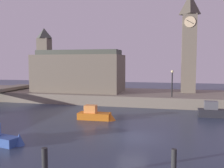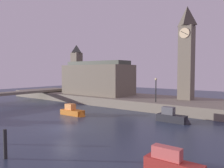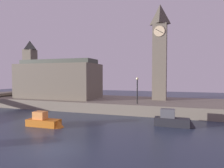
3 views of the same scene
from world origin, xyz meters
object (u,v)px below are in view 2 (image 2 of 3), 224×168
object	(u,v)px
streetlamp	(156,87)
mooring_post_right	(5,144)
clock_tower	(187,52)
parliament_hall	(96,78)
boat_dinghy_red	(176,165)
boat_barge_dark	(174,117)
boat_patrol_orange	(74,112)

from	to	relation	value
streetlamp	mooring_post_right	bearing A→B (deg)	-89.40
streetlamp	mooring_post_right	xyz separation A→B (m)	(0.25, -23.75, -2.77)
clock_tower	parliament_hall	distance (m)	18.72
boat_dinghy_red	clock_tower	bearing A→B (deg)	108.68
clock_tower	boat_dinghy_red	xyz separation A→B (m)	(8.40, -24.84, -8.94)
streetlamp	mooring_post_right	distance (m)	23.91
boat_dinghy_red	boat_barge_dark	bearing A→B (deg)	113.26
parliament_hall	boat_patrol_orange	size ratio (longest dim) A/B	3.41
clock_tower	boat_patrol_orange	xyz separation A→B (m)	(-10.35, -15.79, -9.02)
mooring_post_right	boat_barge_dark	xyz separation A→B (m)	(4.84, 18.48, -0.43)
parliament_hall	boat_patrol_orange	distance (m)	15.96
parliament_hall	boat_dinghy_red	size ratio (longest dim) A/B	3.58
clock_tower	boat_patrol_orange	distance (m)	20.92
streetlamp	mooring_post_right	size ratio (longest dim) A/B	1.75
mooring_post_right	boat_dinghy_red	size ratio (longest dim) A/B	0.52
boat_barge_dark	boat_dinghy_red	size ratio (longest dim) A/B	1.04
streetlamp	boat_patrol_orange	size ratio (longest dim) A/B	0.87
mooring_post_right	boat_barge_dark	bearing A→B (deg)	75.31
streetlamp	boat_dinghy_red	bearing A→B (deg)	-59.85
clock_tower	mooring_post_right	world-z (taller)	clock_tower
boat_dinghy_red	mooring_post_right	bearing A→B (deg)	-154.51
parliament_hall	boat_barge_dark	size ratio (longest dim) A/B	3.45
boat_barge_dark	parliament_hall	bearing A→B (deg)	156.48
boat_barge_dark	clock_tower	bearing A→B (deg)	102.97
mooring_post_right	boat_barge_dark	world-z (taller)	mooring_post_right
streetlamp	boat_patrol_orange	bearing A→B (deg)	-129.30
boat_patrol_orange	boat_barge_dark	size ratio (longest dim) A/B	1.01
streetlamp	boat_barge_dark	bearing A→B (deg)	-46.01
parliament_hall	boat_barge_dark	xyz separation A→B (m)	(20.60, -8.97, -4.24)
mooring_post_right	boat_dinghy_red	distance (m)	11.76
streetlamp	boat_barge_dark	distance (m)	8.00
clock_tower	streetlamp	distance (m)	8.73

